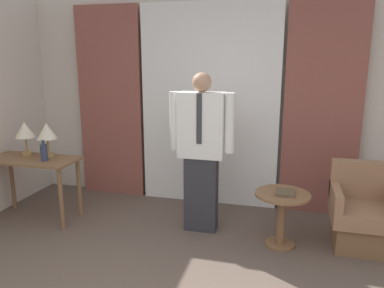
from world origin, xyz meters
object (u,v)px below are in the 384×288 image
at_px(desk, 33,169).
at_px(book, 285,193).
at_px(armchair, 362,216).
at_px(side_table, 282,210).
at_px(person, 201,148).
at_px(table_lamp_right, 47,133).
at_px(bottle_near_edge, 44,152).
at_px(table_lamp_left, 25,131).

relative_size(desk, book, 5.34).
xyz_separation_m(armchair, side_table, (-0.80, -0.19, 0.06)).
height_order(person, armchair, person).
bearing_deg(desk, side_table, 0.73).
bearing_deg(person, side_table, -10.77).
bearing_deg(table_lamp_right, book, -1.93).
xyz_separation_m(armchair, book, (-0.78, -0.21, 0.26)).
xyz_separation_m(table_lamp_right, person, (1.85, 0.09, -0.10)).
height_order(bottle_near_edge, book, bottle_near_edge).
relative_size(armchair, book, 4.25).
relative_size(desk, person, 0.61).
relative_size(person, armchair, 2.05).
bearing_deg(side_table, armchair, 13.43).
bearing_deg(desk, bottle_near_edge, -13.90).
bearing_deg(book, table_lamp_left, 178.26).
bearing_deg(book, person, 168.59).
height_order(desk, armchair, armchair).
relative_size(table_lamp_right, armchair, 0.48).
bearing_deg(side_table, table_lamp_right, 178.36).
relative_size(desk, table_lamp_right, 2.64).
distance_m(armchair, side_table, 0.82).
xyz_separation_m(bottle_near_edge, person, (1.79, 0.26, 0.10)).
bearing_deg(person, table_lamp_left, -177.62).
bearing_deg(book, table_lamp_right, 178.07).
xyz_separation_m(table_lamp_left, side_table, (3.04, -0.08, -0.66)).
xyz_separation_m(desk, table_lamp_left, (-0.15, 0.12, 0.43)).
xyz_separation_m(desk, book, (2.91, 0.02, -0.03)).
bearing_deg(person, table_lamp_right, -177.23).
relative_size(table_lamp_right, side_table, 0.71).
relative_size(side_table, book, 2.83).
xyz_separation_m(bottle_near_edge, armchair, (3.48, 0.28, -0.52)).
xyz_separation_m(table_lamp_left, person, (2.15, 0.09, -0.10)).
distance_m(table_lamp_left, table_lamp_right, 0.30).
xyz_separation_m(table_lamp_right, book, (2.76, -0.09, -0.46)).
xyz_separation_m(table_lamp_left, bottle_near_edge, (0.36, -0.17, -0.20)).
distance_m(table_lamp_right, bottle_near_edge, 0.26).
distance_m(side_table, book, 0.20).
xyz_separation_m(desk, bottle_near_edge, (0.21, -0.05, 0.23)).
bearing_deg(person, desk, -174.16).
bearing_deg(person, bottle_near_edge, -171.83).
relative_size(person, book, 8.70).
relative_size(desk, table_lamp_left, 2.64).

